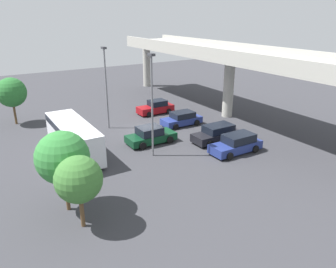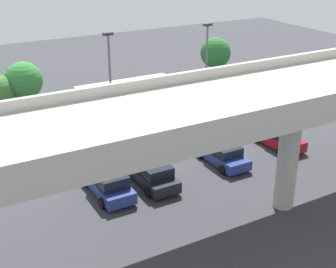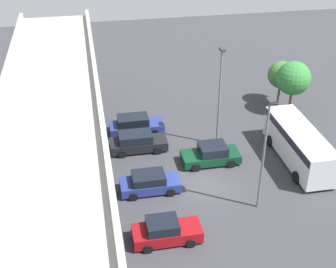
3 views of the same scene
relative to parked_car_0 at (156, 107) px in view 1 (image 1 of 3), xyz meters
The scene contains 13 objects.
ground_plane 6.68m from the parked_car_0, 36.06° to the right, with size 84.24×84.24×0.00m, color #38383D.
highway_overpass 10.29m from the parked_car_0, 50.28° to the left, with size 40.49×6.57×8.00m.
parked_car_0 is the anchor object (origin of this frame).
parked_car_1 5.27m from the parked_car_0, ahead, with size 2.09×4.33×1.46m.
parked_car_2 9.51m from the parked_car_0, 32.54° to the right, with size 2.26×4.55×1.58m.
parked_car_3 10.91m from the parked_car_0, ahead, with size 2.12×4.68×1.59m.
parked_car_4 13.78m from the parked_car_0, ahead, with size 2.09×4.71×1.61m.
shuttle_bus 13.80m from the parked_car_0, 59.72° to the right, with size 8.58×2.76×2.81m.
lamp_post_near_aisle 8.24m from the parked_car_0, 73.22° to the right, with size 0.70×0.35×8.27m.
lamp_post_mid_lot 13.08m from the parked_car_0, 30.79° to the right, with size 0.70×0.35×8.48m.
tree_front_left 15.79m from the parked_car_0, 106.77° to the right, with size 3.10×3.10×5.04m.
tree_front_right 21.15m from the parked_car_0, 44.48° to the right, with size 3.16×3.16×5.07m.
tree_front_far_right 22.49m from the parked_car_0, 40.23° to the right, with size 2.62×2.62×4.29m.
Camera 1 is at (27.50, -14.63, 11.38)m, focal length 35.00 mm.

